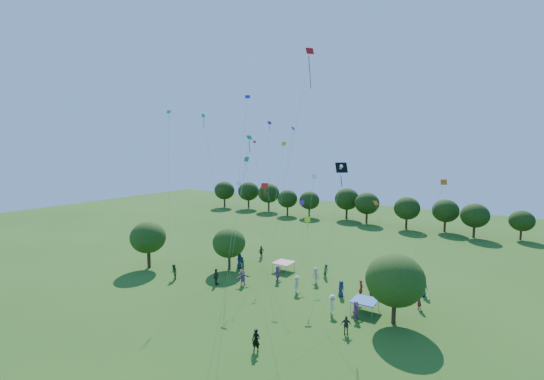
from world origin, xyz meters
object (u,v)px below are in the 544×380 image
at_px(man_in_black, 256,340).
at_px(red_high_kite, 302,97).
at_px(near_tree_west, 148,237).
at_px(near_tree_east, 395,280).
at_px(pirate_kite, 341,170).
at_px(tent_red_stripe, 284,263).
at_px(tent_blue, 365,301).
at_px(near_tree_north, 229,243).

xyz_separation_m(man_in_black, red_high_kite, (-1.87, 10.35, 19.10)).
relative_size(near_tree_west, red_high_kite, 0.25).
distance_m(near_tree_east, pirate_kite, 11.00).
height_order(tent_red_stripe, tent_blue, same).
relative_size(near_tree_east, pirate_kite, 0.49).
bearing_deg(red_high_kite, near_tree_west, -174.43).
bearing_deg(tent_red_stripe, near_tree_north, -152.02).
height_order(near_tree_east, tent_blue, near_tree_east).
relative_size(near_tree_west, pirate_kite, 0.48).
xyz_separation_m(pirate_kite, red_high_kite, (-3.47, -1.53, 6.96)).
distance_m(near_tree_north, tent_blue, 18.49).
bearing_deg(man_in_black, near_tree_north, 121.87).
bearing_deg(tent_red_stripe, tent_blue, -24.77).
distance_m(near_tree_north, red_high_kite, 20.54).
xyz_separation_m(near_tree_west, near_tree_north, (8.97, 5.06, -0.54)).
bearing_deg(near_tree_east, near_tree_north, 171.00).
bearing_deg(near_tree_north, man_in_black, -44.58).
height_order(near_tree_east, tent_red_stripe, near_tree_east).
xyz_separation_m(near_tree_west, man_in_black, (22.55, -8.33, -3.05)).
xyz_separation_m(tent_red_stripe, pirate_kite, (9.16, -4.72, 11.98)).
bearing_deg(near_tree_east, tent_red_stripe, 156.48).
bearing_deg(near_tree_west, near_tree_east, 3.28).
xyz_separation_m(near_tree_west, pirate_kite, (24.16, 3.54, 9.10)).
bearing_deg(pirate_kite, red_high_kite, -156.25).
xyz_separation_m(tent_blue, pirate_kite, (-3.00, 0.89, 11.98)).
bearing_deg(red_high_kite, pirate_kite, 23.75).
height_order(near_tree_north, man_in_black, near_tree_north).
height_order(near_tree_east, pirate_kite, pirate_kite).
bearing_deg(near_tree_east, tent_blue, 161.99).
xyz_separation_m(near_tree_east, red_high_kite, (-9.34, 0.30, 16.07)).
bearing_deg(near_tree_north, tent_blue, -7.52).
bearing_deg(tent_blue, man_in_black, -112.74).
distance_m(near_tree_west, near_tree_east, 30.08).
height_order(near_tree_north, tent_blue, near_tree_north).
xyz_separation_m(near_tree_north, tent_blue, (18.19, -2.40, -2.34)).
distance_m(near_tree_east, red_high_kite, 18.59).
bearing_deg(near_tree_west, man_in_black, -20.27).
xyz_separation_m(tent_red_stripe, red_high_kite, (5.68, -6.24, 18.94)).
xyz_separation_m(near_tree_east, man_in_black, (-7.48, -10.05, -3.03)).
relative_size(man_in_black, pirate_kite, 0.14).
distance_m(near_tree_west, pirate_kite, 26.06).
bearing_deg(tent_blue, red_high_kite, -174.37).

